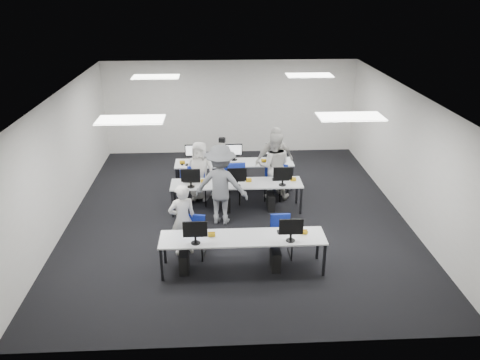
{
  "coord_description": "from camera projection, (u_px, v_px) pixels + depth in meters",
  "views": [
    {
      "loc": [
        -0.46,
        -10.22,
        5.32
      ],
      "look_at": [
        0.06,
        -0.24,
        1.0
      ],
      "focal_mm": 35.0,
      "sensor_mm": 36.0,
      "label": 1
    }
  ],
  "objects": [
    {
      "name": "chair_2",
      "position": [
        197.0,
        192.0,
        11.93
      ],
      "size": [
        0.49,
        0.53,
        0.94
      ],
      "rotation": [
        0.0,
        0.0,
        0.06
      ],
      "color": "navy",
      "rests_on": "ground"
    },
    {
      "name": "chair_3",
      "position": [
        232.0,
        190.0,
        12.05
      ],
      "size": [
        0.52,
        0.56,
        0.95
      ],
      "rotation": [
        0.0,
        0.0,
        -0.12
      ],
      "color": "navy",
      "rests_on": "ground"
    },
    {
      "name": "dslr_camera",
      "position": [
        222.0,
        140.0,
        10.5
      ],
      "size": [
        0.18,
        0.21,
        0.1
      ],
      "primitive_type": "cube",
      "rotation": [
        0.0,
        0.0,
        2.91
      ],
      "color": "black",
      "rests_on": "photographer"
    },
    {
      "name": "student_0",
      "position": [
        182.0,
        220.0,
        9.55
      ],
      "size": [
        0.66,
        0.53,
        1.56
      ],
      "primitive_type": "imported",
      "rotation": [
        0.0,
        0.0,
        3.46
      ],
      "color": "silver",
      "rests_on": "ground"
    },
    {
      "name": "student_3",
      "position": [
        274.0,
        161.0,
        12.22
      ],
      "size": [
        1.17,
        0.8,
        1.85
      ],
      "primitive_type": "imported",
      "rotation": [
        0.0,
        0.0,
        0.35
      ],
      "color": "silver",
      "rests_on": "ground"
    },
    {
      "name": "equipment_back",
      "position": [
        241.0,
        175.0,
        12.85
      ],
      "size": [
        2.91,
        0.41,
        1.19
      ],
      "color": "white",
      "rests_on": "desk_back"
    },
    {
      "name": "equipment_mid",
      "position": [
        229.0,
        197.0,
        11.52
      ],
      "size": [
        2.91,
        0.41,
        1.19
      ],
      "color": "white",
      "rests_on": "desk_mid"
    },
    {
      "name": "student_2",
      "position": [
        200.0,
        171.0,
        11.99
      ],
      "size": [
        0.86,
        0.67,
        1.55
      ],
      "primitive_type": "imported",
      "rotation": [
        0.0,
        0.0,
        -0.25
      ],
      "color": "silver",
      "rests_on": "ground"
    },
    {
      "name": "chair_5",
      "position": [
        190.0,
        188.0,
        12.2
      ],
      "size": [
        0.45,
        0.48,
        0.88
      ],
      "rotation": [
        0.0,
        0.0,
        -0.04
      ],
      "color": "navy",
      "rests_on": "ground"
    },
    {
      "name": "desk_front",
      "position": [
        243.0,
        239.0,
        9.03
      ],
      "size": [
        3.2,
        0.7,
        0.73
      ],
      "color": "silver",
      "rests_on": "ground"
    },
    {
      "name": "ceiling_panels",
      "position": [
        237.0,
        93.0,
        10.32
      ],
      "size": [
        5.2,
        4.6,
        0.02
      ],
      "color": "white",
      "rests_on": "room"
    },
    {
      "name": "photographer",
      "position": [
        221.0,
        185.0,
        10.74
      ],
      "size": [
        1.37,
        0.97,
        1.91
      ],
      "primitive_type": "imported",
      "rotation": [
        0.0,
        0.0,
        2.91
      ],
      "color": "slate",
      "rests_on": "ground"
    },
    {
      "name": "desk_mid",
      "position": [
        237.0,
        185.0,
        11.42
      ],
      "size": [
        3.2,
        0.7,
        0.73
      ],
      "color": "silver",
      "rests_on": "ground"
    },
    {
      "name": "chair_1",
      "position": [
        281.0,
        244.0,
        9.66
      ],
      "size": [
        0.44,
        0.48,
        0.87
      ],
      "rotation": [
        0.0,
        0.0,
        0.02
      ],
      "color": "navy",
      "rests_on": "ground"
    },
    {
      "name": "chair_7",
      "position": [
        280.0,
        184.0,
        12.44
      ],
      "size": [
        0.56,
        0.59,
        0.92
      ],
      "rotation": [
        0.0,
        0.0,
        -0.26
      ],
      "color": "navy",
      "rests_on": "ground"
    },
    {
      "name": "chair_4",
      "position": [
        272.0,
        188.0,
        12.2
      ],
      "size": [
        0.47,
        0.51,
        0.87
      ],
      "rotation": [
        0.0,
        0.0,
        -0.11
      ],
      "color": "navy",
      "rests_on": "ground"
    },
    {
      "name": "handbag",
      "position": [
        190.0,
        177.0,
        11.4
      ],
      "size": [
        0.36,
        0.27,
        0.27
      ],
      "primitive_type": "ellipsoid",
      "rotation": [
        0.0,
        0.0,
        -0.17
      ],
      "color": "#8E6B49",
      "rests_on": "desk_mid"
    },
    {
      "name": "student_1",
      "position": [
        274.0,
        166.0,
        12.03
      ],
      "size": [
        0.92,
        0.75,
        1.76
      ],
      "primitive_type": "imported",
      "rotation": [
        0.0,
        0.0,
        3.04
      ],
      "color": "silver",
      "rests_on": "ground"
    },
    {
      "name": "chair_6",
      "position": [
        235.0,
        184.0,
        12.37
      ],
      "size": [
        0.54,
        0.58,
        0.98
      ],
      "rotation": [
        0.0,
        0.0,
        0.13
      ],
      "color": "navy",
      "rests_on": "ground"
    },
    {
      "name": "room",
      "position": [
        237.0,
        156.0,
        10.91
      ],
      "size": [
        9.0,
        9.02,
        3.0
      ],
      "color": "black",
      "rests_on": "ground"
    },
    {
      "name": "desk_back",
      "position": [
        234.0,
        164.0,
        12.7
      ],
      "size": [
        3.2,
        0.7,
        0.73
      ],
      "color": "silver",
      "rests_on": "ground"
    },
    {
      "name": "equipment_front",
      "position": [
        233.0,
        254.0,
        9.13
      ],
      "size": [
        2.51,
        0.41,
        1.19
      ],
      "color": "#0D2EB1",
      "rests_on": "desk_front"
    },
    {
      "name": "chair_0",
      "position": [
        195.0,
        244.0,
        9.67
      ],
      "size": [
        0.48,
        0.52,
        0.86
      ],
      "rotation": [
        0.0,
        0.0,
        -0.16
      ],
      "color": "navy",
      "rests_on": "ground"
    }
  ]
}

